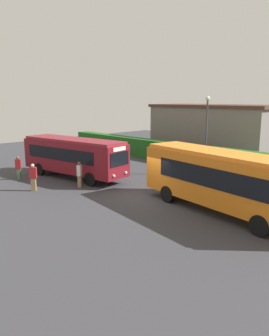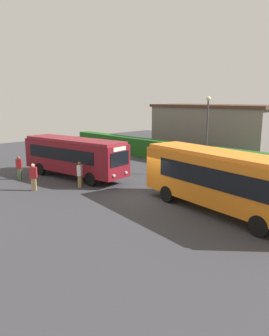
{
  "view_description": "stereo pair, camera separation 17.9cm",
  "coord_description": "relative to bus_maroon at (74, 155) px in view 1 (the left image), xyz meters",
  "views": [
    {
      "loc": [
        13.41,
        -14.61,
        6.05
      ],
      "look_at": [
        -1.87,
        0.07,
        1.62
      ],
      "focal_mm": 35.64,
      "sensor_mm": 36.0,
      "label": 1
    },
    {
      "loc": [
        13.54,
        -14.48,
        6.05
      ],
      "look_at": [
        -1.87,
        0.07,
        1.62
      ],
      "focal_mm": 35.64,
      "sensor_mm": 36.0,
      "label": 2
    }
  ],
  "objects": [
    {
      "name": "bus_maroon",
      "position": [
        0.0,
        0.0,
        0.0
      ],
      "size": [
        9.43,
        3.77,
        3.06
      ],
      "rotation": [
        0.0,
        0.0,
        0.16
      ],
      "color": "maroon",
      "rests_on": "ground_plane"
    },
    {
      "name": "person_right",
      "position": [
        2.66,
        -1.35,
        -0.81
      ],
      "size": [
        0.48,
        0.51,
        1.81
      ],
      "rotation": [
        0.0,
        0.0,
        0.68
      ],
      "color": "olive",
      "rests_on": "ground_plane"
    },
    {
      "name": "person_left",
      "position": [
        -2.37,
        -3.4,
        -0.81
      ],
      "size": [
        0.46,
        0.48,
        1.8
      ],
      "rotation": [
        0.0,
        0.0,
        2.41
      ],
      "color": "#4C6B47",
      "rests_on": "ground_plane"
    },
    {
      "name": "hedge_row",
      "position": [
        8.02,
        10.65,
        -0.82
      ],
      "size": [
        44.0,
        1.34,
        1.9
      ],
      "primitive_type": "cube",
      "color": "#20591D",
      "rests_on": "ground_plane"
    },
    {
      "name": "lamppost",
      "position": [
        6.43,
        8.15,
        2.06
      ],
      "size": [
        0.36,
        0.36,
        6.23
      ],
      "color": "#38383D",
      "rests_on": "ground_plane"
    },
    {
      "name": "depot_building",
      "position": [
        1.55,
        16.78,
        0.95
      ],
      "size": [
        13.69,
        6.06,
        5.41
      ],
      "color": "slate",
      "rests_on": "ground_plane"
    },
    {
      "name": "ground_plane",
      "position": [
        8.02,
        0.5,
        -1.77
      ],
      "size": [
        64.0,
        64.0,
        0.0
      ],
      "primitive_type": "plane",
      "color": "#38383D"
    },
    {
      "name": "bus_orange",
      "position": [
        12.3,
        1.14,
        0.13
      ],
      "size": [
        10.31,
        3.77,
        3.31
      ],
      "rotation": [
        0.0,
        0.0,
        3.0
      ],
      "color": "orange",
      "rests_on": "ground_plane"
    },
    {
      "name": "person_center",
      "position": [
        1.31,
        -4.09,
        -0.8
      ],
      "size": [
        0.51,
        0.52,
        1.84
      ],
      "rotation": [
        0.0,
        0.0,
        5.55
      ],
      "color": "olive",
      "rests_on": "ground_plane"
    }
  ]
}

